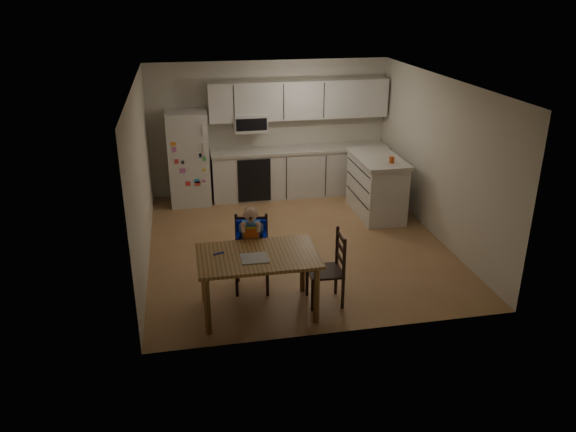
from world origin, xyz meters
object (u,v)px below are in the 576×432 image
(red_cup, at_px, (392,160))
(chair_side, at_px, (333,264))
(kitchen_island, at_px, (376,185))
(dining_table, at_px, (258,262))
(chair_booster, at_px, (251,239))
(refrigerator, at_px, (189,158))

(red_cup, bearing_deg, chair_side, -124.54)
(kitchen_island, height_order, red_cup, red_cup)
(dining_table, bearing_deg, red_cup, 43.15)
(chair_booster, bearing_deg, kitchen_island, 49.63)
(dining_table, distance_m, chair_booster, 0.62)
(red_cup, distance_m, chair_side, 2.93)
(red_cup, xyz_separation_m, chair_booster, (-2.57, -1.80, -0.39))
(dining_table, distance_m, chair_side, 0.96)
(red_cup, height_order, chair_side, red_cup)
(red_cup, height_order, dining_table, red_cup)
(chair_booster, bearing_deg, chair_side, -23.22)
(chair_side, bearing_deg, kitchen_island, 153.60)
(refrigerator, relative_size, kitchen_island, 1.21)
(dining_table, xyz_separation_m, chair_booster, (0.01, 0.62, 0.03))
(kitchen_island, xyz_separation_m, red_cup, (0.09, -0.39, 0.57))
(red_cup, bearing_deg, kitchen_island, 103.74)
(dining_table, relative_size, chair_booster, 1.24)
(kitchen_island, relative_size, chair_booster, 1.21)
(kitchen_island, distance_m, dining_table, 3.75)
(chair_booster, bearing_deg, red_cup, 43.15)
(kitchen_island, bearing_deg, red_cup, -76.26)
(kitchen_island, bearing_deg, refrigerator, 159.20)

